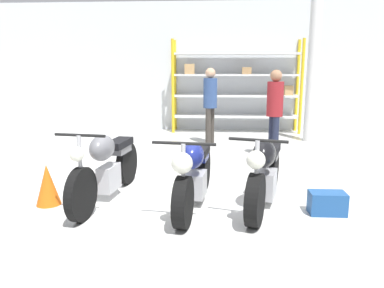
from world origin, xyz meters
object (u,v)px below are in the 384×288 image
(person_browsing, at_px, (210,99))
(traffic_cone, at_px, (48,185))
(motorcycle_grey, at_px, (107,165))
(person_near_rack, at_px, (275,107))
(toolbox, at_px, (327,203))
(shelving_rack, at_px, (237,85))
(motorcycle_blue, at_px, (194,174))
(motorcycle_black, at_px, (265,173))

(person_browsing, relative_size, traffic_cone, 3.24)
(motorcycle_grey, relative_size, person_near_rack, 1.22)
(toolbox, bearing_deg, shelving_rack, 97.64)
(person_browsing, bearing_deg, traffic_cone, 88.70)
(motorcycle_blue, bearing_deg, person_near_rack, 159.63)
(motorcycle_blue, height_order, toolbox, motorcycle_blue)
(shelving_rack, distance_m, motorcycle_blue, 6.03)
(motorcycle_blue, relative_size, motorcycle_black, 1.03)
(motorcycle_black, height_order, traffic_cone, motorcycle_black)
(motorcycle_blue, bearing_deg, motorcycle_black, 101.00)
(motorcycle_grey, xyz_separation_m, person_near_rack, (2.63, 2.58, 0.55))
(motorcycle_blue, bearing_deg, shelving_rack, 178.83)
(person_browsing, xyz_separation_m, person_near_rack, (1.29, -1.34, -0.02))
(shelving_rack, xyz_separation_m, traffic_cone, (-2.78, -5.98, -1.04))
(motorcycle_blue, height_order, motorcycle_black, motorcycle_black)
(motorcycle_black, xyz_separation_m, traffic_cone, (-2.85, -0.13, -0.17))
(motorcycle_black, distance_m, toolbox, 0.85)
(motorcycle_black, height_order, toolbox, motorcycle_black)
(person_browsing, bearing_deg, toolbox, 134.77)
(person_near_rack, bearing_deg, motorcycle_grey, 29.91)
(person_near_rack, height_order, traffic_cone, person_near_rack)
(toolbox, bearing_deg, motorcycle_grey, 172.99)
(person_near_rack, bearing_deg, motorcycle_black, 64.57)
(shelving_rack, xyz_separation_m, motorcycle_blue, (-0.85, -5.91, -0.88))
(motorcycle_blue, bearing_deg, motorcycle_grey, -91.66)
(person_near_rack, relative_size, toolbox, 3.98)
(motorcycle_blue, relative_size, person_browsing, 1.14)
(person_near_rack, height_order, toolbox, person_near_rack)
(shelving_rack, bearing_deg, person_browsing, -111.36)
(shelving_rack, bearing_deg, motorcycle_black, -89.38)
(motorcycle_black, xyz_separation_m, person_browsing, (-0.77, 4.04, 0.61))
(shelving_rack, height_order, motorcycle_blue, shelving_rack)
(shelving_rack, relative_size, motorcycle_blue, 1.75)
(shelving_rack, distance_m, motorcycle_black, 5.91)
(person_browsing, height_order, person_near_rack, person_browsing)
(person_near_rack, bearing_deg, shelving_rack, -94.08)
(shelving_rack, bearing_deg, person_near_rack, -79.52)
(motorcycle_blue, distance_m, person_browsing, 4.15)
(motorcycle_black, xyz_separation_m, person_near_rack, (0.52, 2.70, 0.59))
(motorcycle_blue, height_order, traffic_cone, motorcycle_blue)
(shelving_rack, distance_m, person_near_rack, 3.21)
(toolbox, bearing_deg, motorcycle_black, 162.81)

